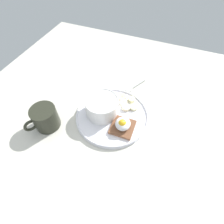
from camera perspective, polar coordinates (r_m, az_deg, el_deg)
ground_plane at (r=67.98cm, az=0.00°, el=-2.08°), size 120.00×120.00×2.00cm
plate at (r=66.53cm, az=0.00°, el=-1.17°), size 27.58×27.58×1.60cm
oatmeal_bowl at (r=64.94cm, az=-3.21°, el=2.14°), size 12.55×12.55×6.94cm
toast_slice at (r=62.70cm, az=3.48°, el=-4.91°), size 8.42×8.42×1.08cm
poached_egg at (r=60.79cm, az=3.54°, el=-3.81°), size 5.72×5.37×3.98cm
banana_slice_front at (r=69.72cm, az=3.78°, el=3.04°), size 3.71×3.80×1.46cm
banana_slice_left at (r=68.60cm, az=7.07°, el=1.52°), size 4.35×4.33×1.26cm
banana_slice_back at (r=70.95cm, az=6.35°, el=4.07°), size 3.13×3.21×1.55cm
banana_slice_right at (r=71.66cm, az=3.31°, el=4.84°), size 4.48×4.42×1.50cm
banana_slice_inner at (r=68.17cm, az=4.62°, el=1.48°), size 3.76×3.68×1.39cm
coffee_mug at (r=65.82cm, az=-21.04°, el=-1.79°), size 11.61×8.84×8.56cm
spoon at (r=77.92cm, az=6.87°, el=8.04°), size 11.37×7.07×0.80cm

